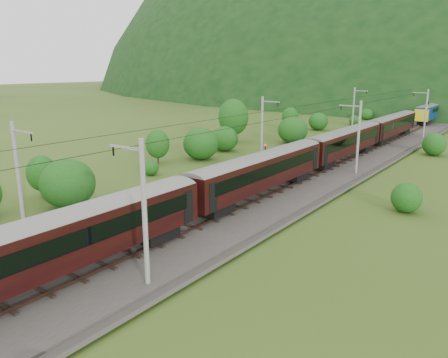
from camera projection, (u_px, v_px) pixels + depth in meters
The scene contains 14 objects.
ground at pixel (79, 259), 27.56m from camera, with size 600.00×600.00×0.00m, color #334C17.
railbed at pixel (184, 215), 35.33m from camera, with size 14.00×220.00×0.30m, color #38332D.
track_left at pixel (162, 207), 36.65m from camera, with size 2.40×220.00×0.27m.
track_right at pixel (207, 219), 33.89m from camera, with size 2.40×220.00×0.27m.
catenary_left at pixel (262, 127), 54.93m from camera, with size 2.54×192.28×8.00m.
catenary_right at pixel (358, 136), 47.90m from camera, with size 2.54×192.28×8.00m.
overhead_wires at pixel (182, 130), 33.60m from camera, with size 4.83×198.00×0.03m.
mountain_ridge at pixel (319, 84), 330.57m from camera, with size 336.00×280.00×132.00m, color black.
train at pixel (259, 166), 39.05m from camera, with size 2.65×147.00×4.59m.
hazard_post_near at pixel (342, 144), 62.64m from camera, with size 0.18×0.18×1.67m, color red.
hazard_post_far at pixel (366, 139), 67.50m from camera, with size 0.16×0.16×1.47m, color red.
signal at pixel (265, 152), 53.43m from camera, with size 0.27×0.27×2.41m.
vegetation_left at pixel (134, 154), 48.63m from camera, with size 14.10×147.59×6.96m.
vegetation_right at pixel (338, 234), 28.41m from camera, with size 6.24×89.46×2.81m.
Camera 1 is at (22.46, -15.06, 11.75)m, focal length 35.00 mm.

